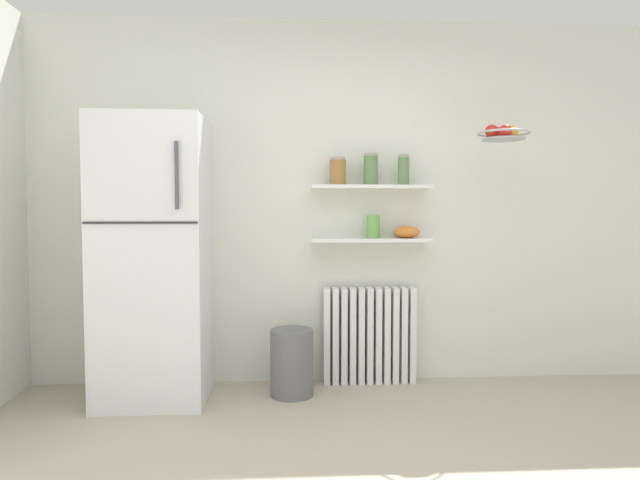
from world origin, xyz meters
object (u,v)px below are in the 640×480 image
Objects in this scene: shelf_bowl at (406,232)px; storage_jar_2 at (404,170)px; storage_jar_1 at (371,169)px; trash_bin at (292,362)px; radiator at (369,335)px; vase at (373,227)px; hanging_fruit_basket at (502,133)px; storage_jar_0 at (338,171)px; refrigerator at (154,260)px.

storage_jar_2 is at bearing 180.00° from shelf_bowl.
trash_bin is (-0.56, -0.21, -1.31)m from storage_jar_1.
trash_bin is (-0.56, -0.24, -0.12)m from radiator.
storage_jar_2 is 1.33× the size of vase.
storage_jar_0 is at bearing 165.14° from hanging_fruit_basket.
hanging_fruit_basket reaches higher than vase.
storage_jar_0 is at bearing 33.11° from trash_bin.
storage_jar_0 is 1.01× the size of shelf_bowl.
storage_jar_2 reaches higher than trash_bin.
vase is 0.24m from shelf_bowl.
radiator is 1.66m from hanging_fruit_basket.
storage_jar_1 is 0.51m from shelf_bowl.
radiator is (1.46, 0.24, -0.57)m from refrigerator.
vase reaches higher than shelf_bowl.
storage_jar_0 is at bearing 9.73° from refrigerator.
vase is at bearing -180.00° from storage_jar_2.
hanging_fruit_basket is at bearing -2.84° from trash_bin.
storage_jar_0 is at bearing 180.00° from shelf_bowl.
radiator is 3.54× the size of storage_jar_0.
shelf_bowl is at bearing -0.00° from storage_jar_2.
storage_jar_2 is at bearing 0.00° from storage_jar_0.
radiator reaches higher than trash_bin.
trash_bin is at bearing 177.16° from hanging_fruit_basket.
radiator is at bearing 172.68° from storage_jar_2.
storage_jar_2 is 0.63× the size of hanging_fruit_basket.
storage_jar_2 is at bearing 154.66° from hanging_fruit_basket.
shelf_bowl is 0.43× the size of trash_bin.
hanging_fruit_basket is at bearing -14.86° from storage_jar_0.
trash_bin is at bearing -159.18° from storage_jar_1.
storage_jar_1 is (1.46, 0.21, 0.61)m from refrigerator.
storage_jar_1 is at bearing 180.00° from vase.
radiator is at bearing 7.32° from storage_jar_0.
trash_bin is at bearing -156.55° from radiator.
hanging_fruit_basket reaches higher than storage_jar_1.
storage_jar_0 is 1.35m from trash_bin.
hanging_fruit_basket is (0.57, -0.28, 0.66)m from shelf_bowl.
refrigerator is at bearing -171.91° from vase.
refrigerator is at bearing -170.27° from storage_jar_0.
storage_jar_1 reaches higher than shelf_bowl.
storage_jar_0 reaches higher than trash_bin.
storage_jar_0 is (-0.23, -0.03, 1.17)m from radiator.
storage_jar_2 reaches higher than shelf_bowl.
shelf_bowl reaches higher than radiator.
refrigerator is 1.38m from storage_jar_0.
hanging_fruit_basket is (0.81, -0.28, 0.62)m from vase.
storage_jar_0 is 0.86× the size of storage_jar_1.
storage_jar_1 is 1.39× the size of vase.
storage_jar_1 is 1.44m from trash_bin.
hanging_fruit_basket is (0.60, -0.28, 0.22)m from storage_jar_2.
storage_jar_1 is 1.17× the size of shelf_bowl.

